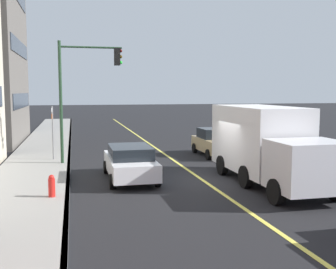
{
  "coord_description": "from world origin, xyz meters",
  "views": [
    {
      "loc": [
        -16.77,
        5.44,
        3.87
      ],
      "look_at": [
        -0.5,
        1.66,
        2.09
      ],
      "focal_mm": 43.77,
      "sensor_mm": 36.0,
      "label": 1
    }
  ],
  "objects_px": {
    "car_white": "(130,162)",
    "car_tan": "(215,142)",
    "traffic_light_mast": "(83,82)",
    "truck_white": "(267,144)",
    "street_sign_post": "(53,129)",
    "fire_hydrant": "(52,188)"
  },
  "relations": [
    {
      "from": "truck_white",
      "to": "traffic_light_mast",
      "type": "xyz_separation_m",
      "value": [
        6.17,
        7.31,
        2.62
      ]
    },
    {
      "from": "car_tan",
      "to": "traffic_light_mast",
      "type": "height_order",
      "value": "traffic_light_mast"
    },
    {
      "from": "truck_white",
      "to": "fire_hydrant",
      "type": "relative_size",
      "value": 8.03
    },
    {
      "from": "car_tan",
      "to": "fire_hydrant",
      "type": "bearing_deg",
      "value": 132.87
    },
    {
      "from": "car_white",
      "to": "traffic_light_mast",
      "type": "bearing_deg",
      "value": 24.14
    },
    {
      "from": "car_white",
      "to": "street_sign_post",
      "type": "height_order",
      "value": "street_sign_post"
    },
    {
      "from": "car_white",
      "to": "car_tan",
      "type": "xyz_separation_m",
      "value": [
        5.55,
        -5.88,
        0.03
      ]
    },
    {
      "from": "traffic_light_mast",
      "to": "fire_hydrant",
      "type": "bearing_deg",
      "value": 169.27
    },
    {
      "from": "traffic_light_mast",
      "to": "street_sign_post",
      "type": "distance_m",
      "value": 3.28
    },
    {
      "from": "car_tan",
      "to": "fire_hydrant",
      "type": "xyz_separation_m",
      "value": [
        -8.4,
        9.05,
        -0.35
      ]
    },
    {
      "from": "car_white",
      "to": "truck_white",
      "type": "xyz_separation_m",
      "value": [
        -2.04,
        -5.46,
        0.9
      ]
    },
    {
      "from": "car_tan",
      "to": "traffic_light_mast",
      "type": "xyz_separation_m",
      "value": [
        -1.42,
        7.73,
        3.5
      ]
    },
    {
      "from": "car_tan",
      "to": "traffic_light_mast",
      "type": "relative_size",
      "value": 0.63
    },
    {
      "from": "traffic_light_mast",
      "to": "street_sign_post",
      "type": "height_order",
      "value": "traffic_light_mast"
    },
    {
      "from": "truck_white",
      "to": "street_sign_post",
      "type": "bearing_deg",
      "value": 49.98
    },
    {
      "from": "truck_white",
      "to": "traffic_light_mast",
      "type": "distance_m",
      "value": 9.92
    },
    {
      "from": "car_white",
      "to": "car_tan",
      "type": "distance_m",
      "value": 8.08
    },
    {
      "from": "car_tan",
      "to": "truck_white",
      "type": "relative_size",
      "value": 0.54
    },
    {
      "from": "car_white",
      "to": "street_sign_post",
      "type": "relative_size",
      "value": 1.56
    },
    {
      "from": "car_white",
      "to": "car_tan",
      "type": "height_order",
      "value": "car_tan"
    },
    {
      "from": "traffic_light_mast",
      "to": "street_sign_post",
      "type": "relative_size",
      "value": 2.1
    },
    {
      "from": "fire_hydrant",
      "to": "truck_white",
      "type": "bearing_deg",
      "value": -84.62
    }
  ]
}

